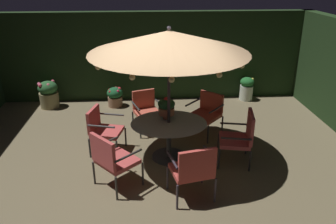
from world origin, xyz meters
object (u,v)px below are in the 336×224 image
Objects in this scene: patio_chair_southeast at (102,127)px; patio_chair_southwest at (193,168)px; patio_dining_table at (169,131)px; patio_chair_northeast at (207,111)px; patio_chair_south at (112,158)px; patio_chair_north at (241,135)px; centerpiece_planter at (166,107)px; potted_plant_back_right at (115,96)px; patio_umbrella at (169,42)px; patio_chair_east at (146,108)px; potted_plant_back_left at (49,94)px; potted_plant_right_near at (247,88)px.

patio_chair_southwest reaches higher than patio_chair_southeast.
patio_dining_table is 1.58× the size of patio_chair_northeast.
patio_chair_south is at bearing -137.96° from patio_dining_table.
patio_chair_southeast is 1.25m from patio_chair_south.
patio_chair_northeast is 2.35m from patio_chair_southwest.
centerpiece_planter is at bearing 162.08° from patio_chair_north.
patio_chair_south reaches higher than potted_plant_back_right.
patio_chair_northeast is 1.72× the size of potted_plant_back_right.
centerpiece_planter is (-0.03, 0.18, -1.26)m from patio_umbrella.
patio_umbrella is at bearing -65.33° from potted_plant_back_right.
patio_chair_southwest is at bearing -77.88° from centerpiece_planter.
patio_chair_north is 3.92m from potted_plant_back_right.
potted_plant_back_right is at bearing 115.60° from centerpiece_planter.
patio_chair_east is 0.90× the size of patio_chair_south.
patio_chair_south reaches higher than potted_plant_back_left.
patio_chair_northeast is (-0.41, 1.23, -0.04)m from patio_chair_north.
potted_plant_right_near is (3.67, 2.60, -0.19)m from patio_chair_southeast.
patio_umbrella reaches higher than patio_chair_southwest.
patio_chair_south reaches higher than patio_chair_east.
potted_plant_right_near is (2.38, 2.92, -0.23)m from patio_dining_table.
patio_chair_southwest is (0.32, -1.48, -0.42)m from centerpiece_planter.
patio_chair_northeast reaches higher than potted_plant_back_right.
patio_chair_northeast is (0.93, 0.79, -0.46)m from centerpiece_planter.
centerpiece_planter is 1.57m from patio_chair_southwest.
patio_chair_east is (-0.42, 1.25, -1.73)m from patio_umbrella.
patio_chair_southeast is 1.74× the size of potted_plant_back_right.
patio_chair_south is (-0.99, -0.89, -0.00)m from patio_dining_table.
patio_dining_table is 2.99m from potted_plant_back_right.
patio_chair_northeast is 2.76m from potted_plant_back_right.
centerpiece_planter is 0.67× the size of potted_plant_right_near.
patio_umbrella is 2.17m from patio_chair_northeast.
potted_plant_right_near is (2.10, 4.22, -0.23)m from patio_chair_southwest.
potted_plant_back_right is (0.04, 2.38, -0.25)m from patio_chair_southeast.
patio_chair_east is 0.91× the size of patio_chair_southwest.
patio_dining_table is 1.32m from patio_chair_east.
patio_chair_east is 0.97× the size of patio_chair_southeast.
potted_plant_back_left is at bearing 137.18° from patio_umbrella.
potted_plant_back_right is at bearing 114.67° from patio_dining_table.
potted_plant_back_right is at bearing 130.83° from patio_chair_north.
potted_plant_back_right is (-1.24, 2.70, -1.97)m from patio_umbrella.
patio_chair_south is 1.89× the size of potted_plant_back_right.
patio_chair_southwest is at bearing -77.66° from patio_umbrella.
centerpiece_planter is at bearing 102.12° from patio_chair_southwest.
patio_chair_southwest is 4.29m from potted_plant_back_right.
patio_chair_north is 2.30m from patio_chair_east.
patio_chair_south is at bearing -131.49° from potted_plant_right_near.
potted_plant_back_left is at bearing 144.92° from patio_chair_north.
patio_umbrella is 2.73× the size of patio_chair_north.
patio_chair_north reaches higher than patio_chair_northeast.
potted_plant_right_near is (1.48, 1.95, -0.19)m from patio_chair_northeast.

